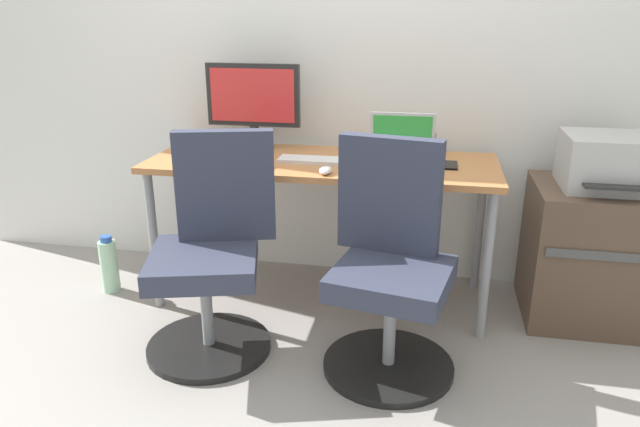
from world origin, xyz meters
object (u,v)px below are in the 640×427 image
object	(u,v)px
side_cabinet	(592,253)
open_laptop	(401,151)
printer	(607,162)
coffee_mug	(189,147)
desktop_monitor	(253,100)
water_bottle_on_floor	(109,265)
office_chair_right	(390,270)
office_chair_left	(212,255)

from	to	relation	value
side_cabinet	open_laptop	world-z (taller)	open_laptop
printer	coffee_mug	world-z (taller)	printer
desktop_monitor	side_cabinet	bearing A→B (deg)	-3.91
side_cabinet	water_bottle_on_floor	distance (m)	2.41
office_chair_right	water_bottle_on_floor	bearing A→B (deg)	165.86
office_chair_left	coffee_mug	distance (m)	0.65
side_cabinet	water_bottle_on_floor	size ratio (longest dim) A/B	2.09
office_chair_right	water_bottle_on_floor	world-z (taller)	office_chair_right
desktop_monitor	coffee_mug	world-z (taller)	desktop_monitor
office_chair_left	desktop_monitor	distance (m)	0.88
water_bottle_on_floor	open_laptop	distance (m)	1.62
office_chair_left	printer	distance (m)	1.79
side_cabinet	coffee_mug	xyz separation A→B (m)	(-1.94, -0.10, 0.45)
side_cabinet	desktop_monitor	bearing A→B (deg)	176.09
printer	side_cabinet	bearing A→B (deg)	90.00
desktop_monitor	office_chair_left	bearing A→B (deg)	-89.30
office_chair_left	open_laptop	bearing A→B (deg)	37.02
side_cabinet	coffee_mug	bearing A→B (deg)	-177.10
water_bottle_on_floor	coffee_mug	bearing A→B (deg)	12.84
office_chair_left	desktop_monitor	xyz separation A→B (m)	(-0.01, 0.69, 0.55)
office_chair_right	printer	size ratio (longest dim) A/B	2.35
office_chair_right	desktop_monitor	size ratio (longest dim) A/B	1.96
office_chair_right	side_cabinet	xyz separation A→B (m)	(0.91, 0.57, -0.10)
office_chair_left	open_laptop	distance (m)	1.00
office_chair_right	coffee_mug	size ratio (longest dim) A/B	10.22
office_chair_right	open_laptop	world-z (taller)	open_laptop
office_chair_right	side_cabinet	bearing A→B (deg)	32.34
side_cabinet	desktop_monitor	world-z (taller)	desktop_monitor
side_cabinet	open_laptop	bearing A→B (deg)	-179.22
desktop_monitor	coffee_mug	distance (m)	0.40
printer	water_bottle_on_floor	xyz separation A→B (m)	(-2.39, -0.20, -0.62)
office_chair_right	open_laptop	bearing A→B (deg)	90.86
water_bottle_on_floor	desktop_monitor	size ratio (longest dim) A/B	0.65
coffee_mug	water_bottle_on_floor	bearing A→B (deg)	-167.16
office_chair_left	side_cabinet	bearing A→B (deg)	19.10
office_chair_right	coffee_mug	world-z (taller)	office_chair_right
office_chair_right	water_bottle_on_floor	xyz separation A→B (m)	(-1.48, 0.37, -0.28)
office_chair_right	open_laptop	size ratio (longest dim) A/B	3.03
side_cabinet	open_laptop	size ratio (longest dim) A/B	2.09
open_laptop	desktop_monitor	bearing A→B (deg)	170.48
open_laptop	coffee_mug	xyz separation A→B (m)	(-1.03, -0.09, -0.01)
open_laptop	office_chair_left	bearing A→B (deg)	-142.98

